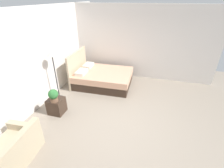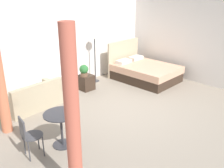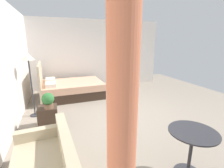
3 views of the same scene
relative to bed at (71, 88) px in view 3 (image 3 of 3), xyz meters
name	(u,v)px [view 3 (image 3 of 3)]	position (x,y,z in m)	size (l,w,h in m)	color
ground_plane	(127,113)	(-2.01, -1.36, -0.32)	(9.33, 8.66, 0.02)	gray
wall_back	(3,68)	(-2.01, 1.47, 1.13)	(9.33, 0.12, 2.88)	silver
wall_right	(98,54)	(1.16, -1.36, 1.13)	(0.12, 5.66, 2.88)	silver
bed	(71,88)	(0.00, 0.00, 0.00)	(1.66, 2.18, 1.27)	#38281E
nightstand	(48,116)	(-2.04, 0.71, -0.07)	(0.42, 0.44, 0.48)	#38281E
potted_plant	(48,100)	(-2.14, 0.67, 0.37)	(0.28, 0.28, 0.37)	brown
floor_lamp	(29,65)	(-1.33, 1.08, 1.10)	(0.29, 0.29, 1.69)	#2D2D33
balcony_table	(191,145)	(-4.34, -1.34, 0.20)	(0.69, 0.69, 0.73)	#2D2D33
curtain_right	(122,129)	(-4.92, 0.01, 1.03)	(0.23, 0.23, 2.68)	#D1704C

